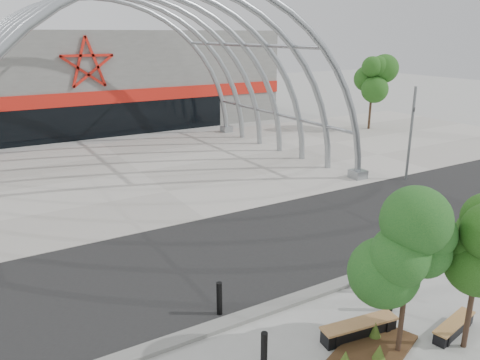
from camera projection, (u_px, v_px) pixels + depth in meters
ground at (305, 292)px, 14.62m from camera, size 140.00×140.00×0.00m
road at (247, 249)px, 17.49m from camera, size 140.00×7.00×0.02m
forecourt at (140, 172)px, 27.33m from camera, size 60.00×17.00×0.04m
kerb at (310, 294)px, 14.40m from camera, size 60.00×0.50×0.12m
arena_building at (68, 78)px, 40.88m from camera, size 34.00×15.24×8.00m
vault_canopy at (140, 172)px, 27.33m from camera, size 20.80×15.80×20.36m
signal_pole at (411, 132)px, 25.10m from camera, size 0.20×0.72×5.10m
street_tree_0 at (410, 248)px, 10.97m from camera, size 1.78×1.78×4.05m
bench_0 at (359, 330)px, 12.39m from camera, size 2.24×0.79×0.46m
bench_1 at (454, 327)px, 12.56m from camera, size 1.80×0.72×0.37m
bollard_0 at (219, 299)px, 13.31m from camera, size 0.16×0.16×1.02m
bollard_1 at (264, 351)px, 11.09m from camera, size 0.16×0.16×1.03m
bollard_2 at (391, 295)px, 13.51m from camera, size 0.16×0.16×1.02m
bollard_3 at (387, 277)px, 14.47m from camera, size 0.16×0.16×1.03m
bollard_4 at (383, 276)px, 14.69m from camera, size 0.14×0.14×0.88m
bg_tree_1 at (373, 78)px, 38.35m from camera, size 2.70×2.70×5.91m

